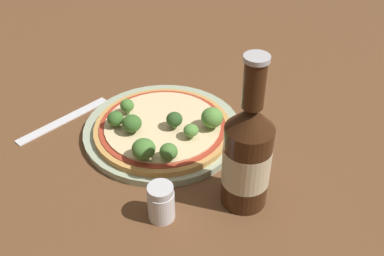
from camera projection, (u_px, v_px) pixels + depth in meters
name	position (u px, v px, depth m)	size (l,w,h in m)	color
ground_plane	(157.00, 131.00, 0.76)	(3.00, 3.00, 0.00)	brown
plate	(161.00, 131.00, 0.74)	(0.26, 0.26, 0.01)	#A3B293
pizza	(163.00, 127.00, 0.73)	(0.22, 0.22, 0.01)	tan
broccoli_floret_0	(127.00, 106.00, 0.74)	(0.02, 0.02, 0.03)	#6B8E51
broccoli_floret_1	(174.00, 120.00, 0.71)	(0.03, 0.03, 0.03)	#6B8E51
broccoli_floret_2	(132.00, 123.00, 0.70)	(0.03, 0.03, 0.03)	#6B8E51
broccoli_floret_3	(191.00, 130.00, 0.69)	(0.02, 0.02, 0.02)	#6B8E51
broccoli_floret_4	(169.00, 152.00, 0.65)	(0.03, 0.03, 0.03)	#6B8E51
broccoli_floret_5	(115.00, 119.00, 0.71)	(0.03, 0.03, 0.03)	#6B8E51
broccoli_floret_6	(144.00, 149.00, 0.65)	(0.03, 0.03, 0.03)	#6B8E51
broccoli_floret_7	(212.00, 118.00, 0.71)	(0.03, 0.03, 0.04)	#6B8E51
beer_bottle	(247.00, 155.00, 0.58)	(0.06, 0.06, 0.23)	#381E0F
pepper_shaker	(161.00, 202.00, 0.59)	(0.04, 0.04, 0.06)	silver
fork	(64.00, 120.00, 0.78)	(0.06, 0.18, 0.00)	silver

